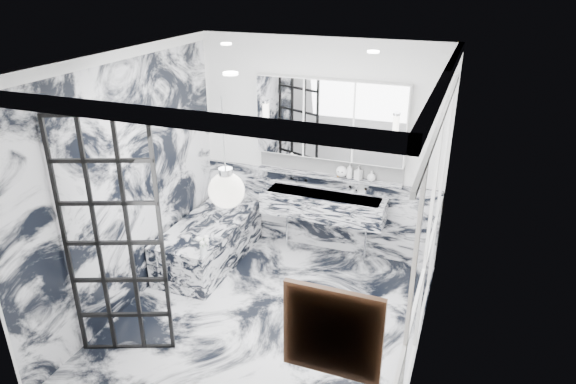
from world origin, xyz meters
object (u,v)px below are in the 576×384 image
at_px(crittall_door, 114,243).
at_px(mirror_cabinet, 330,120).
at_px(trough_sink, 323,205).
at_px(bathtub, 209,242).

relative_size(crittall_door, mirror_cabinet, 1.27).
xyz_separation_m(trough_sink, mirror_cabinet, (-0.00, 0.17, 1.09)).
distance_m(trough_sink, bathtub, 1.55).
bearing_deg(trough_sink, crittall_door, -117.69).
distance_m(mirror_cabinet, bathtub, 2.20).
bearing_deg(mirror_cabinet, trough_sink, -90.00).
height_order(crittall_door, trough_sink, crittall_door).
bearing_deg(crittall_door, mirror_cabinet, 42.08).
bearing_deg(crittall_door, bathtub, 69.61).
distance_m(trough_sink, mirror_cabinet, 1.10).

